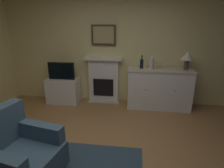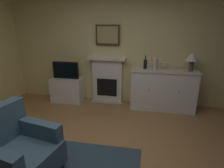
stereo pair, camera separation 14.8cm
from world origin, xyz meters
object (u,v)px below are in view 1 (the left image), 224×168
fireplace_unit (104,80)px  framed_picture (104,35)px  table_lamp (187,57)px  tv_set (61,71)px  wine_bottle (142,64)px  vase_decorative (152,63)px  tv_cabinet (63,90)px  wine_glass_center (163,64)px  armchair (18,154)px  wine_glass_left (158,64)px  sideboard_cabinet (159,89)px

fireplace_unit → framed_picture: size_ratio=2.00×
table_lamp → tv_set: table_lamp is taller
fireplace_unit → table_lamp: (1.82, -0.18, 0.64)m
framed_picture → wine_bottle: framed_picture is taller
vase_decorative → tv_cabinet: 2.19m
framed_picture → table_lamp: 1.88m
wine_bottle → tv_cabinet: 1.99m
fireplace_unit → tv_set: size_ratio=1.77×
table_lamp → wine_glass_center: 0.51m
fireplace_unit → tv_cabinet: 1.02m
framed_picture → vase_decorative: 1.25m
wine_bottle → armchair: 2.91m
vase_decorative → armchair: size_ratio=0.30×
table_lamp → vase_decorative: 0.75m
vase_decorative → tv_cabinet: bearing=178.2°
table_lamp → tv_set: size_ratio=0.65×
wine_glass_center → vase_decorative: 0.25m
table_lamp → fireplace_unit: bearing=174.4°
framed_picture → armchair: (-0.61, -2.62, -1.22)m
table_lamp → tv_set: 2.82m
table_lamp → wine_glass_center: table_lamp is taller
fireplace_unit → wine_glass_center: (1.33, -0.18, 0.48)m
wine_glass_center → tv_set: 2.32m
tv_cabinet → tv_set: size_ratio=1.21×
fireplace_unit → wine_glass_left: fireplace_unit is taller
wine_glass_left → framed_picture: bearing=170.0°
table_lamp → armchair: 3.51m
wine_glass_left → wine_glass_center: same height
framed_picture → tv_cabinet: (-0.97, -0.21, -1.31)m
sideboard_cabinet → vase_decorative: 0.63m
wine_glass_center → armchair: size_ratio=0.17×
wine_glass_center → wine_bottle: bearing=176.5°
framed_picture → armchair: 2.96m
wine_glass_center → tv_cabinet: bearing=179.4°
sideboard_cabinet → wine_glass_left: wine_glass_left is taller
sideboard_cabinet → armchair: 3.06m
wine_glass_center → armchair: (-1.94, -2.39, -0.65)m
framed_picture → tv_cabinet: size_ratio=0.73×
wine_glass_left → vase_decorative: (-0.14, -0.06, 0.02)m
sideboard_cabinet → wine_glass_left: (-0.07, 0.01, 0.57)m
wine_bottle → vase_decorative: (0.21, -0.07, 0.03)m
fireplace_unit → wine_bottle: (0.88, -0.16, 0.46)m
sideboard_cabinet → wine_glass_center: (0.04, -0.01, 0.57)m
framed_picture → fireplace_unit: bearing=-90.0°
wine_glass_left → tv_cabinet: size_ratio=0.22×
fireplace_unit → sideboard_cabinet: bearing=-7.8°
sideboard_cabinet → wine_glass_center: wine_glass_center is taller
wine_glass_left → table_lamp: bearing=-0.6°
vase_decorative → armchair: 2.97m
wine_bottle → tv_set: (-1.85, -0.03, -0.22)m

